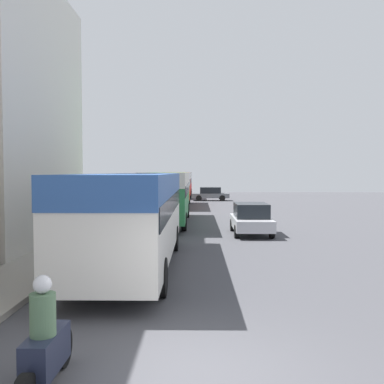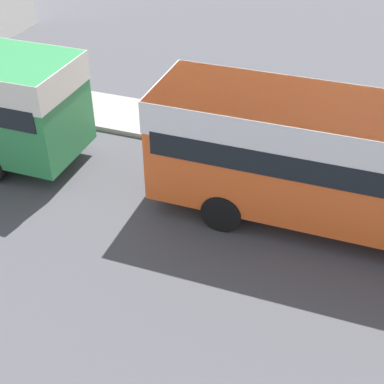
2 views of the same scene
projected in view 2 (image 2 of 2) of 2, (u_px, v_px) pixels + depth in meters
bus_third_in_line at (376, 158)px, 11.87m from camera, size 2.55×10.29×3.14m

